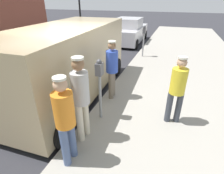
% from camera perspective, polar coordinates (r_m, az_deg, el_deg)
% --- Properties ---
extents(ground_plane, '(80.00, 80.00, 0.00)m').
position_cam_1_polar(ground_plane, '(5.77, -12.99, -3.55)').
color(ground_plane, '#2D2D33').
extents(sidewalk_slab, '(5.00, 32.00, 0.15)m').
position_cam_1_polar(sidewalk_slab, '(5.02, 23.82, -9.43)').
color(sidewalk_slab, '#9E998E').
rests_on(sidewalk_slab, ground).
extents(parking_meter_near, '(0.14, 0.18, 1.52)m').
position_cam_1_polar(parking_meter_near, '(4.04, -4.01, 2.30)').
color(parking_meter_near, gray).
rests_on(parking_meter_near, sidewalk_slab).
extents(parking_meter_far, '(0.14, 0.18, 1.52)m').
position_cam_1_polar(parking_meter_far, '(9.15, 10.27, 15.93)').
color(parking_meter_far, gray).
rests_on(parking_meter_far, sidewalk_slab).
extents(pedestrian_in_gray, '(0.34, 0.36, 1.79)m').
position_cam_1_polar(pedestrian_in_gray, '(3.45, -10.05, -2.56)').
color(pedestrian_in_gray, beige).
rests_on(pedestrian_in_gray, sidewalk_slab).
extents(pedestrian_in_yellow, '(0.35, 0.34, 1.63)m').
position_cam_1_polar(pedestrian_in_yellow, '(4.20, 20.37, -0.05)').
color(pedestrian_in_yellow, '#383D47').
rests_on(pedestrian_in_yellow, sidewalk_slab).
extents(pedestrian_in_orange, '(0.34, 0.36, 1.68)m').
position_cam_1_polar(pedestrian_in_orange, '(3.03, -14.95, -9.38)').
color(pedestrian_in_orange, '#4C608C').
rests_on(pedestrian_in_orange, sidewalk_slab).
extents(pedestrian_in_blue, '(0.34, 0.36, 1.69)m').
position_cam_1_polar(pedestrian_in_blue, '(5.02, -0.02, 6.60)').
color(pedestrian_in_blue, '#726656').
rests_on(pedestrian_in_blue, sidewalk_slab).
extents(parked_van, '(2.28, 5.26, 2.15)m').
position_cam_1_polar(parked_van, '(5.58, -14.17, 8.29)').
color(parked_van, tan).
rests_on(parked_van, ground).
extents(parked_sedan_ahead, '(1.99, 4.42, 1.65)m').
position_cam_1_polar(parked_sedan_ahead, '(12.88, 5.49, 17.37)').
color(parked_sedan_ahead, '#BCBCC1').
rests_on(parked_sedan_ahead, ground).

